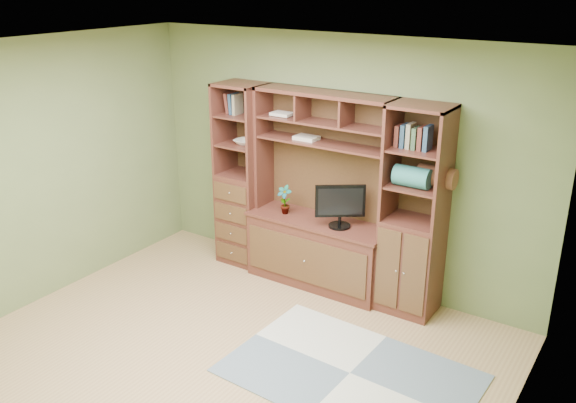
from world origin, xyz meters
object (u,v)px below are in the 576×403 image
Objects in this scene: center_hutch at (318,193)px; monitor at (340,198)px; left_tower at (243,175)px; right_tower at (414,212)px.

monitor is at bearing -7.22° from center_hutch.
left_tower is 1.28m from monitor.
center_hutch and right_tower have the same top height.
monitor is at bearing -3.36° from left_tower.
center_hutch is at bearing 137.31° from monitor.
center_hutch and left_tower have the same top height.
left_tower is 1.00× the size of right_tower.
left_tower is (-1.00, 0.04, 0.00)m from center_hutch.
left_tower is at bearing 141.17° from monitor.
left_tower reaches higher than monitor.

